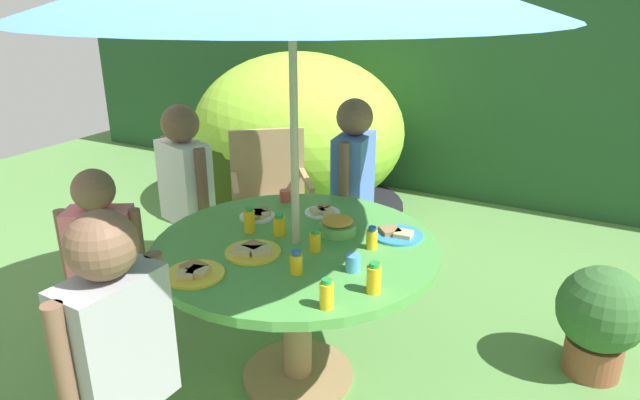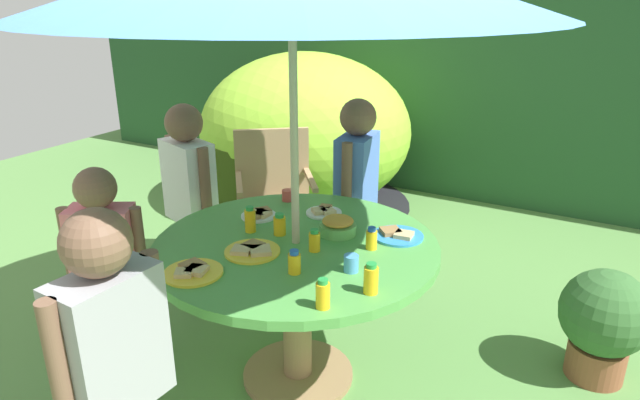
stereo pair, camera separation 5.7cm
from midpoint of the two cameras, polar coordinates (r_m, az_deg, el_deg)
The scene contains 25 objects.
ground_plane at distance 3.00m, azimuth -1.67°, elevation -17.65°, with size 10.00×10.00×0.02m, color #548442.
hedge_backdrop at distance 5.52m, azimuth 16.39°, elevation 11.81°, with size 9.00×0.70×2.15m, color #234C28.
garden_table at distance 2.66m, azimuth -1.81°, elevation -7.15°, with size 1.33×1.33×0.75m.
wooden_chair at distance 3.81m, azimuth -4.26°, elevation 0.64°, with size 0.69×0.69×0.97m.
dome_tent at distance 4.97m, azimuth -1.22°, elevation 6.99°, with size 2.11×2.11×1.36m.
potted_plant at distance 3.15m, azimuth 27.49°, elevation -10.84°, with size 0.44×0.44×0.59m.
child_in_blue_shirt at distance 3.36m, azimuth 4.25°, elevation 2.59°, with size 0.22×0.43×1.27m.
child_in_white_shirt at distance 3.33m, azimuth -12.77°, elevation 1.84°, with size 0.41×0.28×1.26m.
child_in_pink_shirt at distance 2.78m, azimuth -20.61°, elevation -4.88°, with size 0.34×0.28×1.12m.
child_in_grey_shirt at distance 1.94m, azimuth -19.70°, elevation -13.52°, with size 0.21×0.43×1.26m.
snack_bowl at distance 2.67m, azimuth 2.44°, elevation -2.66°, with size 0.18×0.18×0.09m.
plate_near_left at distance 2.51m, azimuth -6.29°, elevation -5.14°, with size 0.25×0.25×0.03m.
plate_mid_right at distance 2.92m, azimuth 0.96°, elevation -1.21°, with size 0.19×0.19×0.03m.
plate_front_edge at distance 2.68m, azimuth 8.54°, elevation -3.55°, with size 0.24×0.24×0.03m.
plate_mid_left at distance 2.89m, azimuth -5.70°, elevation -1.48°, with size 0.18×0.18×0.03m.
plate_far_left at distance 2.37m, azimuth -12.21°, elevation -7.14°, with size 0.25×0.25×0.03m.
juice_bottle_near_right at distance 2.71m, azimuth -6.50°, elevation -2.00°, with size 0.05×0.05×0.13m.
juice_bottle_far_right at distance 2.66m, azimuth -3.54°, elevation -2.56°, with size 0.06×0.06×0.11m.
juice_bottle_center_front at distance 2.31m, azimuth -1.92°, elevation -6.41°, with size 0.05×0.05×0.10m.
juice_bottle_center_back at distance 2.07m, azimuth 1.09°, elevation -9.63°, with size 0.05×0.05×0.12m.
juice_bottle_back_edge at distance 2.50m, azimuth 0.09°, elevation -4.21°, with size 0.05×0.05×0.10m.
juice_bottle_spot_a at distance 2.53m, azimuth 5.93°, elevation -3.98°, with size 0.05×0.05×0.11m.
juice_bottle_spot_b at distance 2.17m, azimuth 5.99°, elevation -8.05°, with size 0.06×0.06×0.13m.
cup_near at distance 2.33m, azimuth 3.91°, elevation -6.47°, with size 0.06×0.06×0.07m, color #4C99D8.
cup_far at distance 3.09m, azimuth -2.82°, elevation 0.48°, with size 0.06×0.06×0.06m, color #E04C47.
Camera 2 is at (1.24, -2.00, 1.85)m, focal length 31.31 mm.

